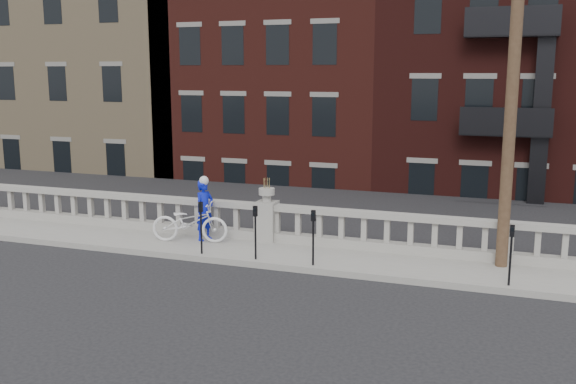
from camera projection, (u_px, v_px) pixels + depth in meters
name	position (u px, v px, depth m)	size (l,w,h in m)	color
ground	(203.00, 290.00, 14.19)	(120.00, 120.00, 0.00)	black
sidewalk	(254.00, 252.00, 16.95)	(32.00, 2.20, 0.15)	gray
balustrade	(267.00, 223.00, 17.73)	(28.00, 0.34, 1.03)	gray
planter_pedestal	(267.00, 216.00, 17.70)	(0.55, 0.55, 1.76)	gray
lower_level	(403.00, 111.00, 34.88)	(80.00, 44.00, 20.80)	#605E59
utility_pole	(515.00, 50.00, 14.53)	(1.60, 0.28, 10.00)	#422D1E
parking_meter_a	(201.00, 222.00, 16.36)	(0.10, 0.09, 1.36)	black
parking_meter_b	(255.00, 226.00, 15.87)	(0.10, 0.09, 1.36)	black
parking_meter_c	(313.00, 231.00, 15.38)	(0.10, 0.09, 1.36)	black
parking_meter_d	(511.00, 248.00, 13.91)	(0.10, 0.09, 1.36)	black
bicycle	(190.00, 222.00, 17.57)	(0.73, 2.10, 1.10)	silver
cyclist	(205.00, 210.00, 17.72)	(0.62, 0.40, 1.69)	#0C18B8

